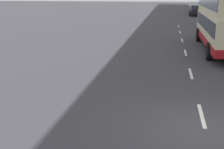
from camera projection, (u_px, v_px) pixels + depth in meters
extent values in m
plane|color=#38383D|center=(205.00, 130.00, 8.80)|extent=(220.00, 220.00, 0.00)
cube|color=gray|center=(223.00, 18.00, 44.29)|extent=(5.00, 93.00, 0.14)
cube|color=silver|center=(202.00, 115.00, 9.84)|extent=(0.12, 2.00, 0.01)
cube|color=silver|center=(191.00, 73.00, 14.84)|extent=(0.12, 2.00, 0.01)
cube|color=silver|center=(185.00, 53.00, 19.84)|extent=(0.12, 2.00, 0.01)
cube|color=silver|center=(182.00, 40.00, 24.84)|extent=(0.12, 2.00, 0.01)
cube|color=silver|center=(180.00, 32.00, 29.84)|extent=(0.12, 2.00, 0.01)
cube|color=silver|center=(178.00, 26.00, 34.84)|extent=(0.12, 2.00, 0.01)
cube|color=beige|center=(224.00, 29.00, 20.40)|extent=(2.55, 10.81, 1.85)
cube|color=maroon|center=(223.00, 39.00, 20.58)|extent=(2.58, 10.86, 0.45)
cylinder|color=black|center=(198.00, 35.00, 24.35)|extent=(0.30, 1.00, 1.00)
cylinder|color=black|center=(209.00, 51.00, 17.67)|extent=(0.30, 1.00, 1.00)
cube|color=black|center=(196.00, 12.00, 49.06)|extent=(1.77, 4.50, 0.75)
cube|color=#2D3847|center=(196.00, 7.00, 48.67)|extent=(1.56, 2.16, 0.61)
cylinder|color=black|center=(190.00, 13.00, 50.63)|extent=(0.20, 0.60, 0.60)
cylinder|color=black|center=(201.00, 13.00, 50.33)|extent=(0.20, 0.60, 0.60)
cylinder|color=black|center=(191.00, 15.00, 47.98)|extent=(0.20, 0.60, 0.60)
cylinder|color=black|center=(202.00, 15.00, 47.68)|extent=(0.20, 0.60, 0.60)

